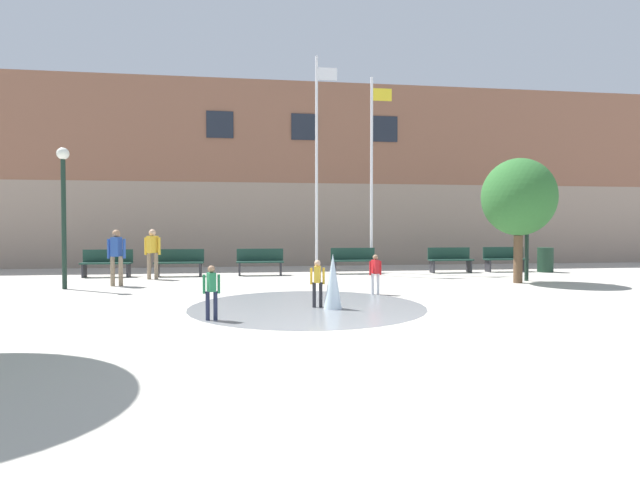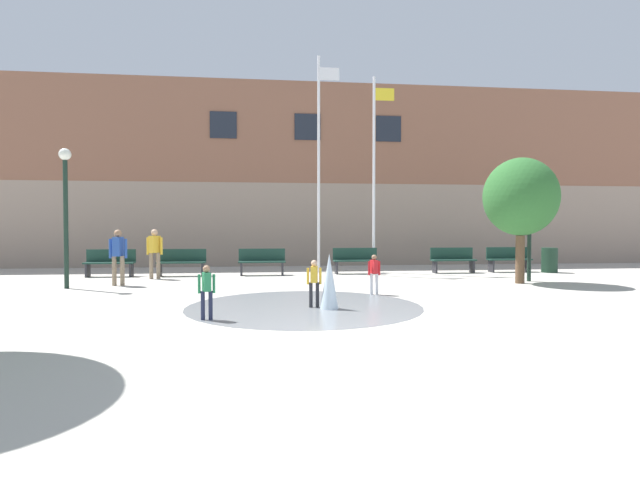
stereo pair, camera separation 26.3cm
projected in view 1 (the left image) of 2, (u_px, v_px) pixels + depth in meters
The scene contains 20 objects.
ground_plane at pixel (416, 349), 6.81m from camera, with size 100.00×100.00×0.00m, color #B2ADA3.
library_building at pixel (298, 180), 24.06m from camera, with size 36.00×6.05×7.81m.
splash_fountain at pixel (319, 295), 10.32m from camera, with size 4.94×4.94×1.13m.
park_bench_far_left at pixel (107, 263), 16.53m from camera, with size 1.60×0.44×0.91m.
park_bench_left_of_flagpoles at pixel (179, 262), 16.77m from camera, with size 1.60×0.44×0.91m.
park_bench_under_left_flagpole at pixel (260, 261), 17.14m from camera, with size 1.60×0.44×0.91m.
park_bench_center at pixel (354, 260), 17.77m from camera, with size 1.60×0.44×0.91m.
park_bench_under_right_flagpole at pixel (450, 259), 18.14m from camera, with size 1.60×0.44×0.91m.
park_bench_far_right at pixel (505, 259), 18.52m from camera, with size 1.60×0.44×0.91m.
child_with_pink_shirt at pixel (375, 271), 12.30m from camera, with size 0.31×0.24×0.99m.
teen_by_trashcan at pixel (116, 253), 14.00m from camera, with size 0.50×0.37×1.59m.
child_in_fountain at pixel (211, 288), 8.90m from camera, with size 0.31×0.24×0.99m.
child_running at pixel (317, 280), 10.32m from camera, with size 0.31×0.23×0.99m.
adult_near_bench at pixel (152, 250), 15.81m from camera, with size 0.50×0.39×1.59m.
flagpole_left at pixel (317, 158), 17.99m from camera, with size 0.80×0.10×7.80m.
flagpole_right at pixel (372, 169), 18.28m from camera, with size 0.80×0.10×7.13m.
lamp_post_left_lane at pixel (63, 196), 13.29m from camera, with size 0.32×0.32×3.78m.
lamp_post_right_lane at pixel (527, 202), 15.32m from camera, with size 0.32×0.32×3.67m.
trash_can at pixel (545, 260), 18.33m from camera, with size 0.56×0.56×0.90m, color #193323.
street_tree_near_building at pixel (519, 197), 14.76m from camera, with size 2.15×2.15×3.70m.
Camera 1 is at (-2.22, -6.53, 1.69)m, focal length 28.00 mm.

